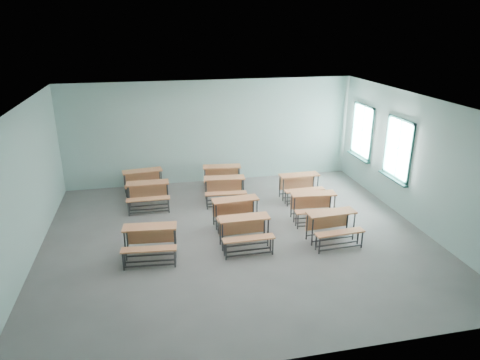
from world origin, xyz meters
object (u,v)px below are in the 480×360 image
(desk_unit_r1c2, at_px, (314,203))
(desk_unit_r2c1, at_px, (225,186))
(desk_unit_r0c1, at_px, (245,228))
(desk_unit_r3c1, at_px, (222,174))
(desk_unit_r3c0, at_px, (143,179))
(desk_unit_r0c0, at_px, (150,238))
(desk_unit_r2c2, at_px, (300,183))
(desk_unit_r1c1, at_px, (236,209))
(desk_unit_r2c0, at_px, (148,192))
(desk_unit_r0c2, at_px, (333,223))

(desk_unit_r1c2, height_order, desk_unit_r2c1, same)
(desk_unit_r0c1, bearing_deg, desk_unit_r3c1, 87.64)
(desk_unit_r3c0, distance_m, desk_unit_r3c1, 2.35)
(desk_unit_r0c0, relative_size, desk_unit_r2c1, 1.01)
(desk_unit_r1c2, xyz_separation_m, desk_unit_r2c2, (0.14, 1.43, 0.00))
(desk_unit_r1c1, bearing_deg, desk_unit_r3c1, 84.07)
(desk_unit_r0c0, xyz_separation_m, desk_unit_r1c2, (4.13, 1.04, 0.00))
(desk_unit_r3c0, bearing_deg, desk_unit_r0c1, -66.59)
(desk_unit_r0c1, height_order, desk_unit_r2c1, same)
(desk_unit_r0c0, bearing_deg, desk_unit_r0c1, 6.12)
(desk_unit_r2c0, distance_m, desk_unit_r3c0, 1.07)
(desk_unit_r0c2, bearing_deg, desk_unit_r1c1, 145.19)
(desk_unit_r0c0, distance_m, desk_unit_r1c2, 4.26)
(desk_unit_r1c1, bearing_deg, desk_unit_r0c2, -35.31)
(desk_unit_r1c1, xyz_separation_m, desk_unit_r3c1, (0.09, 2.59, 0.00))
(desk_unit_r0c1, relative_size, desk_unit_r1c2, 0.96)
(desk_unit_r2c1, bearing_deg, desk_unit_r3c0, 158.62)
(desk_unit_r2c0, bearing_deg, desk_unit_r0c0, -89.24)
(desk_unit_r2c1, distance_m, desk_unit_r2c2, 2.17)
(desk_unit_r0c2, height_order, desk_unit_r1c1, same)
(desk_unit_r1c1, height_order, desk_unit_r3c1, same)
(desk_unit_r3c1, bearing_deg, desk_unit_r0c0, -114.81)
(desk_unit_r1c1, xyz_separation_m, desk_unit_r2c0, (-2.13, 1.62, 0.00))
(desk_unit_r0c1, distance_m, desk_unit_r2c2, 3.28)
(desk_unit_r1c2, xyz_separation_m, desk_unit_r3c1, (-1.92, 2.65, 0.00))
(desk_unit_r2c0, height_order, desk_unit_r2c1, same)
(desk_unit_r2c1, relative_size, desk_unit_r3c0, 0.98)
(desk_unit_r0c0, bearing_deg, desk_unit_r2c0, 95.78)
(desk_unit_r2c0, xyz_separation_m, desk_unit_r2c2, (4.27, -0.25, 0.00))
(desk_unit_r0c0, bearing_deg, desk_unit_r0c2, 3.74)
(desk_unit_r3c0, relative_size, desk_unit_r3c1, 1.01)
(desk_unit_r2c2, bearing_deg, desk_unit_r0c0, -151.03)
(desk_unit_r0c0, relative_size, desk_unit_r1c2, 1.01)
(desk_unit_r0c2, xyz_separation_m, desk_unit_r3c0, (-4.27, 3.92, 0.00))
(desk_unit_r1c1, relative_size, desk_unit_r2c0, 1.04)
(desk_unit_r0c1, distance_m, desk_unit_r3c1, 3.68)
(desk_unit_r0c2, bearing_deg, desk_unit_r2c2, 83.63)
(desk_unit_r0c2, bearing_deg, desk_unit_r2c1, 122.36)
(desk_unit_r3c0, xyz_separation_m, desk_unit_r3c1, (2.34, -0.09, 0.00))
(desk_unit_r3c1, bearing_deg, desk_unit_r0c2, -57.30)
(desk_unit_r1c1, relative_size, desk_unit_r2c2, 1.03)
(desk_unit_r2c0, distance_m, desk_unit_r3c1, 2.42)
(desk_unit_r2c0, relative_size, desk_unit_r2c1, 0.95)
(desk_unit_r0c1, xyz_separation_m, desk_unit_r3c0, (-2.23, 3.77, 0.00))
(desk_unit_r0c1, distance_m, desk_unit_r2c1, 2.66)
(desk_unit_r2c1, xyz_separation_m, desk_unit_r2c2, (2.16, -0.20, 0.00))
(desk_unit_r2c0, xyz_separation_m, desk_unit_r2c1, (2.12, -0.04, 0.00))
(desk_unit_r1c2, bearing_deg, desk_unit_r2c0, 162.75)
(desk_unit_r3c0, bearing_deg, desk_unit_r3c1, -9.47)
(desk_unit_r2c1, distance_m, desk_unit_r3c1, 1.02)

